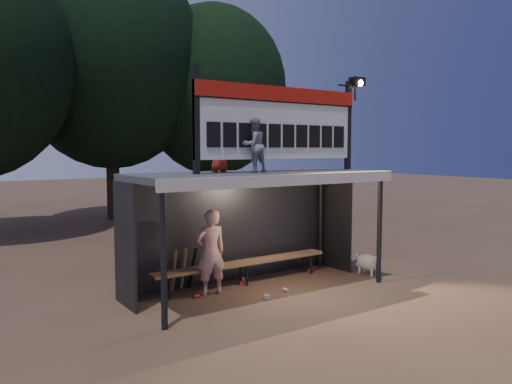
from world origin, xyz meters
TOP-DOWN VIEW (x-y plane):
  - ground at (0.00, 0.00)m, footprint 80.00×80.00m
  - player at (-0.90, 0.32)m, footprint 0.63×0.44m
  - child_a at (-0.19, -0.10)m, footprint 0.52×0.41m
  - child_b at (-0.64, 0.43)m, footprint 0.49×0.37m
  - dugout_shelter at (0.00, 0.24)m, footprint 5.10×2.08m
  - scoreboard_assembly at (0.56, -0.01)m, footprint 4.10×0.27m
  - bench at (0.00, 0.55)m, footprint 4.00×0.35m
  - tree_mid at (1.00, 11.50)m, footprint 7.22×7.22m
  - tree_right at (5.00, 10.50)m, footprint 6.08×6.08m
  - dog at (2.70, -0.37)m, footprint 0.36×0.81m
  - bats at (-1.23, 0.82)m, footprint 0.48×0.33m
  - litter at (0.40, 0.28)m, footprint 3.31×1.41m

SIDE VIEW (x-z plane):
  - ground at x=0.00m, z-range 0.00..0.00m
  - litter at x=0.40m, z-range 0.00..0.08m
  - dog at x=2.70m, z-range 0.03..0.53m
  - bats at x=-1.23m, z-range 0.01..0.85m
  - bench at x=0.00m, z-range 0.19..0.67m
  - player at x=-0.90m, z-range 0.00..1.63m
  - dugout_shelter at x=0.00m, z-range 0.69..3.01m
  - child_b at x=-0.64m, z-range 2.32..3.21m
  - child_a at x=-0.19m, z-range 2.32..3.34m
  - scoreboard_assembly at x=0.56m, z-range 2.33..4.32m
  - tree_right at x=5.00m, z-range 0.83..9.55m
  - tree_mid at x=1.00m, z-range 0.99..11.34m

